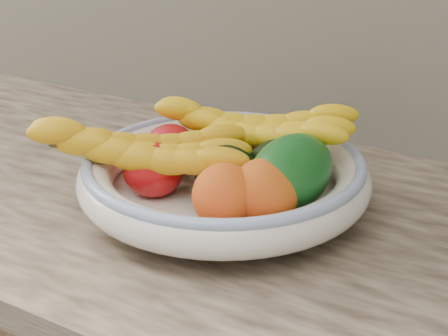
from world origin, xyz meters
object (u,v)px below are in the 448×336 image
fruit_bowl (224,176)px  banana_bunch_back (251,133)px  green_mango (290,174)px  banana_bunch_front (140,155)px

fruit_bowl → banana_bunch_back: banana_bunch_back is taller
green_mango → banana_bunch_back: green_mango is taller
green_mango → banana_bunch_back: 0.12m
fruit_bowl → banana_bunch_back: bearing=87.7°
fruit_bowl → banana_bunch_front: bearing=-144.4°
banana_bunch_back → fruit_bowl: bearing=-105.2°
green_mango → banana_bunch_front: (-0.19, -0.06, 0.01)m
banana_bunch_back → banana_bunch_front: (-0.09, -0.13, -0.01)m
fruit_bowl → banana_bunch_back: 0.08m
fruit_bowl → banana_bunch_front: (-0.09, -0.06, 0.03)m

